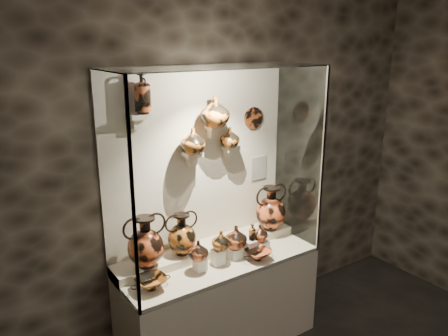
{
  "coord_description": "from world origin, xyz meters",
  "views": [
    {
      "loc": [
        -1.81,
        -0.54,
        2.58
      ],
      "look_at": [
        0.07,
        2.22,
        1.6
      ],
      "focal_mm": 35.0,
      "sensor_mm": 36.0,
      "label": 1
    }
  ],
  "objects_px": {
    "amphora_left": "(146,242)",
    "ovoid_vase_c": "(230,137)",
    "jug_a": "(198,251)",
    "lekythos_small": "(252,231)",
    "kylix_right": "(258,254)",
    "jug_e": "(260,233)",
    "ovoid_vase_a": "(193,141)",
    "jug_b": "(221,240)",
    "amphora_right": "(271,208)",
    "ovoid_vase_b": "(215,111)",
    "lekythos_tall": "(142,91)",
    "jug_c": "(236,237)",
    "kylix_left": "(151,282)",
    "amphora_mid": "(182,234)"
  },
  "relations": [
    {
      "from": "jug_b",
      "to": "lekythos_tall",
      "type": "xyz_separation_m",
      "value": [
        -0.49,
        0.29,
        1.19
      ]
    },
    {
      "from": "amphora_left",
      "to": "ovoid_vase_c",
      "type": "relative_size",
      "value": 2.39
    },
    {
      "from": "jug_c",
      "to": "ovoid_vase_c",
      "type": "bearing_deg",
      "value": 74.36
    },
    {
      "from": "jug_b",
      "to": "amphora_left",
      "type": "bearing_deg",
      "value": -176.37
    },
    {
      "from": "jug_a",
      "to": "ovoid_vase_c",
      "type": "bearing_deg",
      "value": 24.39
    },
    {
      "from": "jug_c",
      "to": "lekythos_small",
      "type": "height_order",
      "value": "jug_c"
    },
    {
      "from": "amphora_mid",
      "to": "kylix_right",
      "type": "distance_m",
      "value": 0.65
    },
    {
      "from": "jug_b",
      "to": "jug_a",
      "type": "bearing_deg",
      "value": -157.73
    },
    {
      "from": "lekythos_small",
      "to": "kylix_right",
      "type": "bearing_deg",
      "value": -85.91
    },
    {
      "from": "lekythos_small",
      "to": "lekythos_tall",
      "type": "xyz_separation_m",
      "value": [
        -0.81,
        0.27,
        1.2
      ]
    },
    {
      "from": "jug_a",
      "to": "ovoid_vase_a",
      "type": "bearing_deg",
      "value": 59.95
    },
    {
      "from": "amphora_right",
      "to": "ovoid_vase_b",
      "type": "bearing_deg",
      "value": -166.28
    },
    {
      "from": "amphora_left",
      "to": "kylix_right",
      "type": "bearing_deg",
      "value": -14.7
    },
    {
      "from": "jug_a",
      "to": "lekythos_small",
      "type": "xyz_separation_m",
      "value": [
        0.54,
        0.01,
        0.02
      ]
    },
    {
      "from": "amphora_left",
      "to": "kylix_left",
      "type": "distance_m",
      "value": 0.31
    },
    {
      "from": "amphora_left",
      "to": "lekythos_tall",
      "type": "xyz_separation_m",
      "value": [
        0.08,
        0.1,
        1.13
      ]
    },
    {
      "from": "amphora_left",
      "to": "amphora_right",
      "type": "relative_size",
      "value": 1.0
    },
    {
      "from": "amphora_left",
      "to": "kylix_left",
      "type": "bearing_deg",
      "value": -102.45
    },
    {
      "from": "jug_e",
      "to": "ovoid_vase_a",
      "type": "xyz_separation_m",
      "value": [
        -0.52,
        0.22,
        0.84
      ]
    },
    {
      "from": "lekythos_tall",
      "to": "ovoid_vase_a",
      "type": "bearing_deg",
      "value": -3.26
    },
    {
      "from": "lekythos_tall",
      "to": "kylix_right",
      "type": "bearing_deg",
      "value": -25.48
    },
    {
      "from": "kylix_left",
      "to": "amphora_left",
      "type": "bearing_deg",
      "value": 63.64
    },
    {
      "from": "amphora_left",
      "to": "jug_a",
      "type": "xyz_separation_m",
      "value": [
        0.35,
        -0.19,
        -0.09
      ]
    },
    {
      "from": "jug_e",
      "to": "kylix_left",
      "type": "height_order",
      "value": "jug_e"
    },
    {
      "from": "jug_c",
      "to": "kylix_left",
      "type": "height_order",
      "value": "jug_c"
    },
    {
      "from": "amphora_mid",
      "to": "ovoid_vase_b",
      "type": "bearing_deg",
      "value": -12.66
    },
    {
      "from": "jug_c",
      "to": "kylix_right",
      "type": "height_order",
      "value": "jug_c"
    },
    {
      "from": "jug_e",
      "to": "jug_c",
      "type": "bearing_deg",
      "value": 171.38
    },
    {
      "from": "ovoid_vase_a",
      "to": "ovoid_vase_c",
      "type": "bearing_deg",
      "value": 12.07
    },
    {
      "from": "jug_e",
      "to": "ovoid_vase_a",
      "type": "height_order",
      "value": "ovoid_vase_a"
    },
    {
      "from": "kylix_left",
      "to": "amphora_right",
      "type": "bearing_deg",
      "value": -0.01
    },
    {
      "from": "ovoid_vase_b",
      "to": "ovoid_vase_c",
      "type": "bearing_deg",
      "value": 7.25
    },
    {
      "from": "amphora_left",
      "to": "jug_b",
      "type": "height_order",
      "value": "amphora_left"
    },
    {
      "from": "amphora_mid",
      "to": "lekythos_small",
      "type": "bearing_deg",
      "value": -35.86
    },
    {
      "from": "amphora_mid",
      "to": "kylix_right",
      "type": "xyz_separation_m",
      "value": [
        0.53,
        -0.33,
        -0.19
      ]
    },
    {
      "from": "jug_a",
      "to": "kylix_right",
      "type": "xyz_separation_m",
      "value": [
        0.51,
        -0.11,
        -0.13
      ]
    },
    {
      "from": "amphora_right",
      "to": "jug_a",
      "type": "xyz_separation_m",
      "value": [
        -0.89,
        -0.19,
        -0.09
      ]
    },
    {
      "from": "jug_a",
      "to": "kylix_right",
      "type": "relative_size",
      "value": 0.61
    },
    {
      "from": "jug_c",
      "to": "jug_b",
      "type": "bearing_deg",
      "value": -163.42
    },
    {
      "from": "amphora_right",
      "to": "kylix_right",
      "type": "height_order",
      "value": "amphora_right"
    },
    {
      "from": "jug_c",
      "to": "amphora_left",
      "type": "bearing_deg",
      "value": 175.22
    },
    {
      "from": "kylix_right",
      "to": "ovoid_vase_a",
      "type": "xyz_separation_m",
      "value": [
        -0.39,
        0.37,
        0.94
      ]
    },
    {
      "from": "jug_c",
      "to": "kylix_right",
      "type": "xyz_separation_m",
      "value": [
        0.13,
        -0.14,
        -0.13
      ]
    },
    {
      "from": "lekythos_small",
      "to": "ovoid_vase_c",
      "type": "relative_size",
      "value": 0.92
    },
    {
      "from": "kylix_left",
      "to": "ovoid_vase_a",
      "type": "relative_size",
      "value": 1.38
    },
    {
      "from": "lekythos_tall",
      "to": "ovoid_vase_c",
      "type": "xyz_separation_m",
      "value": [
        0.76,
        -0.02,
        -0.43
      ]
    },
    {
      "from": "kylix_left",
      "to": "ovoid_vase_a",
      "type": "height_order",
      "value": "ovoid_vase_a"
    },
    {
      "from": "jug_e",
      "to": "ovoid_vase_c",
      "type": "distance_m",
      "value": 0.87
    },
    {
      "from": "amphora_mid",
      "to": "ovoid_vase_c",
      "type": "xyz_separation_m",
      "value": [
        0.51,
        0.06,
        0.73
      ]
    },
    {
      "from": "jug_a",
      "to": "jug_b",
      "type": "bearing_deg",
      "value": -4.83
    }
  ]
}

